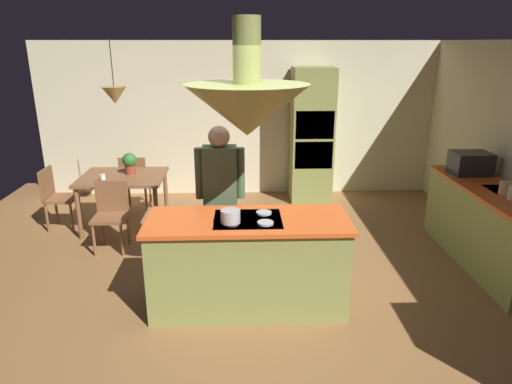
{
  "coord_description": "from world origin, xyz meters",
  "views": [
    {
      "loc": [
        -0.07,
        -4.18,
        2.52
      ],
      "look_at": [
        0.1,
        0.4,
        1.0
      ],
      "focal_mm": 31.74,
      "sensor_mm": 36.0,
      "label": 1
    }
  ],
  "objects": [
    {
      "name": "potted_plant_on_table",
      "position": [
        -1.61,
        2.0,
        0.93
      ],
      "size": [
        0.2,
        0.2,
        0.3
      ],
      "color": "#99382D",
      "rests_on": "dining_table"
    },
    {
      "name": "canister_tea",
      "position": [
        2.84,
        0.43,
        1.0
      ],
      "size": [
        0.13,
        0.13,
        0.14
      ],
      "primitive_type": "cylinder",
      "color": "#E0B78C",
      "rests_on": "counter_run_right"
    },
    {
      "name": "counter_run_right",
      "position": [
        2.84,
        0.6,
        0.48
      ],
      "size": [
        0.73,
        2.17,
        0.93
      ],
      "color": "#8C934C",
      "rests_on": "ground"
    },
    {
      "name": "oven_tower",
      "position": [
        1.1,
        3.04,
        1.08
      ],
      "size": [
        0.66,
        0.62,
        2.15
      ],
      "color": "#8C934C",
      "rests_on": "ground"
    },
    {
      "name": "chair_by_back_wall",
      "position": [
        -1.7,
        2.59,
        0.5
      ],
      "size": [
        0.4,
        0.4,
        0.87
      ],
      "rotation": [
        0.0,
        0.0,
        3.14
      ],
      "color": "brown",
      "rests_on": "ground"
    },
    {
      "name": "chair_at_corner",
      "position": [
        -2.65,
        1.9,
        0.5
      ],
      "size": [
        0.4,
        0.4,
        0.87
      ],
      "rotation": [
        0.0,
        0.0,
        1.57
      ],
      "color": "brown",
      "rests_on": "ground"
    },
    {
      "name": "dining_table",
      "position": [
        -1.7,
        1.9,
        0.67
      ],
      "size": [
        1.14,
        0.94,
        0.76
      ],
      "color": "brown",
      "rests_on": "ground"
    },
    {
      "name": "pendant_light_over_table",
      "position": [
        -1.7,
        1.9,
        1.86
      ],
      "size": [
        0.32,
        0.32,
        0.82
      ],
      "color": "#E0B266"
    },
    {
      "name": "person_at_island",
      "position": [
        -0.28,
        0.45,
        0.98
      ],
      "size": [
        0.53,
        0.23,
        1.7
      ],
      "color": "tan",
      "rests_on": "ground"
    },
    {
      "name": "ground",
      "position": [
        0.0,
        0.0,
        0.0
      ],
      "size": [
        8.16,
        8.16,
        0.0
      ],
      "primitive_type": "plane",
      "color": "olive"
    },
    {
      "name": "chair_facing_island",
      "position": [
        -1.7,
        1.21,
        0.5
      ],
      "size": [
        0.4,
        0.4,
        0.87
      ],
      "color": "brown",
      "rests_on": "ground"
    },
    {
      "name": "wall_back",
      "position": [
        0.0,
        3.45,
        1.27
      ],
      "size": [
        6.8,
        0.1,
        2.55
      ],
      "primitive_type": "cube",
      "color": "beige",
      "rests_on": "ground"
    },
    {
      "name": "cup_on_table",
      "position": [
        -1.9,
        1.67,
        0.81
      ],
      "size": [
        0.07,
        0.07,
        0.09
      ],
      "primitive_type": "cylinder",
      "color": "white",
      "rests_on": "dining_table"
    },
    {
      "name": "microwave_on_counter",
      "position": [
        2.84,
        1.24,
        1.07
      ],
      "size": [
        0.46,
        0.36,
        0.28
      ],
      "primitive_type": "cube",
      "color": "#232326",
      "rests_on": "counter_run_right"
    },
    {
      "name": "kitchen_island",
      "position": [
        0.0,
        -0.2,
        0.47
      ],
      "size": [
        1.94,
        0.76,
        0.95
      ],
      "color": "#8C934C",
      "rests_on": "ground"
    },
    {
      "name": "range_hood",
      "position": [
        0.0,
        -0.2,
        1.98
      ],
      "size": [
        1.1,
        1.1,
        1.0
      ],
      "color": "#8C934C"
    },
    {
      "name": "cooking_pot_on_cooktop",
      "position": [
        -0.16,
        -0.33,
        1.01
      ],
      "size": [
        0.18,
        0.18,
        0.12
      ],
      "primitive_type": "cylinder",
      "color": "#B2B2B7",
      "rests_on": "kitchen_island"
    }
  ]
}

